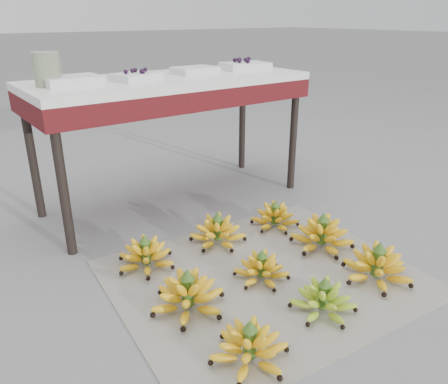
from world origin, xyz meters
TOP-DOWN VIEW (x-y plane):
  - ground at (0.00, 0.00)m, footprint 60.00×60.00m
  - newspaper_mat at (-0.02, -0.04)m, footprint 1.34×1.16m
  - bunch_front_left at (-0.39, -0.39)m, footprint 0.35×0.35m
  - bunch_front_center at (-0.00, -0.36)m, footprint 0.27×0.27m
  - bunch_front_right at (0.35, -0.34)m, footprint 0.38×0.38m
  - bunch_mid_left at (-0.41, -0.04)m, footprint 0.39×0.39m
  - bunch_mid_center at (-0.05, -0.05)m, footprint 0.26×0.26m
  - bunch_mid_right at (0.38, -0.01)m, footprint 0.34×0.34m
  - bunch_back_left at (-0.40, 0.33)m, footprint 0.31×0.31m
  - bunch_back_center at (-0.01, 0.33)m, footprint 0.35×0.35m
  - bunch_back_right at (0.35, 0.29)m, footprint 0.28×0.28m
  - vendor_table at (0.10, 0.92)m, footprint 1.55×0.62m
  - tray_far_left at (-0.44, 0.93)m, footprint 0.27×0.19m
  - tray_left at (-0.12, 0.89)m, footprint 0.27×0.22m
  - tray_right at (0.28, 0.94)m, footprint 0.24×0.18m
  - tray_far_right at (0.64, 0.93)m, footprint 0.30×0.24m
  - glass_jar at (-0.54, 0.95)m, footprint 0.17×0.17m

SIDE VIEW (x-z plane):
  - ground at x=0.00m, z-range 0.00..0.00m
  - newspaper_mat at x=-0.02m, z-range 0.00..0.01m
  - bunch_mid_center at x=-0.05m, z-range -0.02..0.13m
  - bunch_front_center at x=0.00m, z-range -0.02..0.13m
  - bunch_back_right at x=0.35m, z-range -0.02..0.13m
  - bunch_back_left at x=-0.40m, z-range -0.02..0.14m
  - bunch_front_left at x=-0.39m, z-range -0.02..0.14m
  - bunch_back_center at x=-0.01m, z-range -0.02..0.15m
  - bunch_mid_left at x=-0.41m, z-range -0.02..0.16m
  - bunch_front_right at x=0.35m, z-range -0.02..0.16m
  - bunch_mid_right at x=0.38m, z-range -0.02..0.16m
  - vendor_table at x=0.10m, z-range 0.29..1.03m
  - tray_right at x=0.28m, z-range 0.75..0.78m
  - tray_left at x=-0.12m, z-range 0.74..0.80m
  - tray_far_left at x=-0.44m, z-range 0.75..0.79m
  - tray_far_right at x=0.64m, z-range 0.73..0.80m
  - glass_jar at x=-0.54m, z-range 0.75..0.90m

